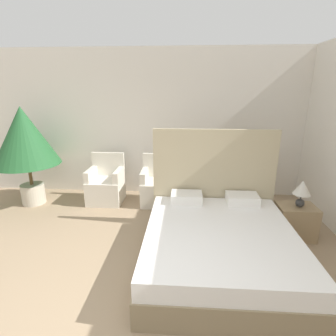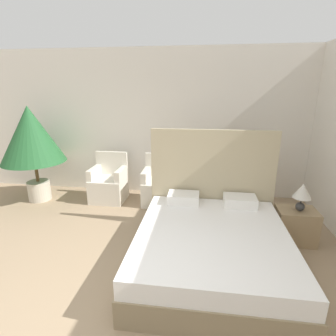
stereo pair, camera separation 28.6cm
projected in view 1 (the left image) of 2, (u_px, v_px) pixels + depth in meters
The scene contains 7 objects.
wall_back at pixel (154, 124), 5.29m from camera, with size 10.00×0.06×2.90m.
bed at pixel (219, 241), 3.27m from camera, with size 1.84×2.02×1.58m.
armchair_near_window_left at pixel (106, 187), 5.10m from camera, with size 0.65×0.60×0.93m.
armchair_near_window_right at pixel (159, 188), 5.03m from camera, with size 0.66×0.61×0.93m.
potted_palm at pixel (25, 139), 4.75m from camera, with size 1.17×1.17×1.85m.
nightstand at pixel (295, 221), 3.87m from camera, with size 0.54×0.39×0.50m.
table_lamp at pixel (302, 190), 3.70m from camera, with size 0.24×0.24×0.40m.
Camera 1 is at (0.65, -1.57, 2.13)m, focal length 28.00 mm.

